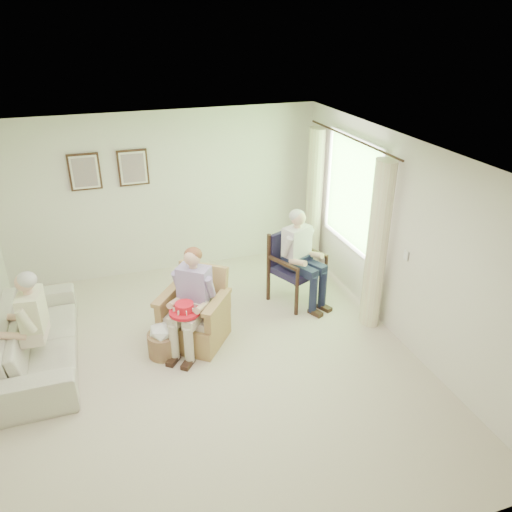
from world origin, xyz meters
name	(u,v)px	position (x,y,z in m)	size (l,w,h in m)	color
floor	(210,364)	(0.00, 0.00, 0.00)	(5.50, 5.50, 0.00)	beige
back_wall	(165,194)	(0.00, 2.75, 1.30)	(5.00, 0.04, 2.60)	silver
front_wall	(304,459)	(0.00, -2.75, 1.30)	(5.00, 0.04, 2.60)	silver
right_wall	(399,241)	(2.50, 0.00, 1.30)	(0.04, 5.50, 2.60)	silver
ceiling	(199,155)	(0.00, 0.00, 2.60)	(5.00, 5.50, 0.02)	white
window	(353,191)	(2.46, 1.20, 1.58)	(0.13, 2.50, 1.63)	#2D6B23
curtain_left	(377,247)	(2.33, 0.22, 1.15)	(0.34, 0.34, 2.30)	beige
curtain_right	(314,199)	(2.33, 2.18, 1.15)	(0.34, 0.34, 2.30)	beige
framed_print_left	(85,172)	(-1.15, 2.71, 1.78)	(0.45, 0.05, 0.55)	#382114
framed_print_right	(133,168)	(-0.45, 2.71, 1.78)	(0.45, 0.05, 0.55)	#382114
wicker_armchair	(194,320)	(-0.06, 0.57, 0.31)	(0.76, 0.76, 0.97)	tan
wood_armchair	(295,263)	(1.60, 1.19, 0.57)	(0.67, 0.63, 1.03)	black
sofa	(38,339)	(-1.95, 0.74, 0.32)	(0.87, 2.22, 0.65)	beige
person_wicker	(194,294)	(-0.06, 0.44, 0.76)	(0.40, 0.63, 1.32)	beige
person_dark	(300,252)	(1.60, 1.02, 0.83)	(0.40, 0.63, 1.40)	#191D37
person_sofa	(30,320)	(-1.95, 0.50, 0.74)	(0.42, 0.62, 1.29)	beige
red_hat	(185,310)	(-0.22, 0.28, 0.66)	(0.38, 0.38, 0.14)	red
hatbox	(163,339)	(-0.49, 0.38, 0.23)	(0.40, 0.40, 0.58)	tan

